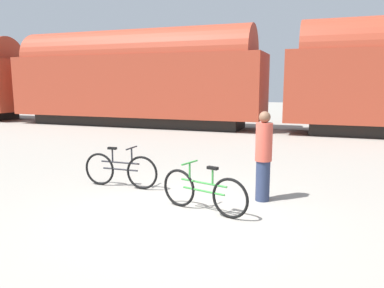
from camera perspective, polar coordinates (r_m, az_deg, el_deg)
name	(u,v)px	position (r m, az deg, el deg)	size (l,w,h in m)	color
ground_plane	(181,213)	(6.69, -1.62, -10.49)	(80.00, 80.00, 0.00)	gray
freight_train	(276,75)	(18.06, 12.68, 10.23)	(58.26, 2.86, 5.04)	black
rail_near	(272,133)	(17.49, 12.08, 1.63)	(70.26, 0.07, 0.01)	#4C4238
rail_far	(276,130)	(18.90, 12.68, 2.17)	(70.26, 0.07, 0.01)	#4C4238
bicycle_black	(120,170)	(8.35, -10.86, -3.90)	(1.78, 0.46, 0.91)	black
bicycle_green	(203,192)	(6.64, 1.73, -7.26)	(1.73, 0.58, 0.87)	black
person_in_red	(264,156)	(7.29, 10.84, -1.82)	(0.32, 0.32, 1.74)	#283351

